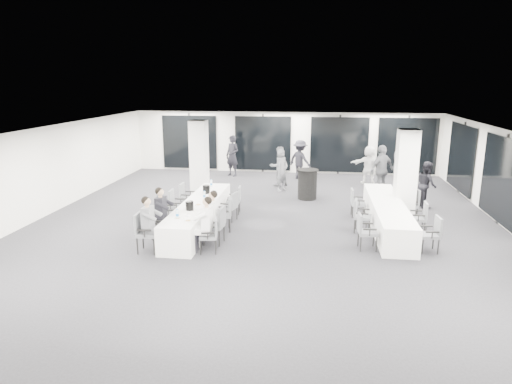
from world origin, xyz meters
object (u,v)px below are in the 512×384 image
Objects in this scene: chair_side_left_mid at (360,214)px; standing_guest_e at (399,171)px; cocktail_table at (307,184)px; standing_guest_h at (427,181)px; standing_guest_d at (382,167)px; standing_guest_f at (369,162)px; standing_guest_a at (282,167)px; chair_main_right_near at (211,233)px; chair_main_right_mid at (225,212)px; standing_guest_b at (279,164)px; ice_bucket_far at (206,189)px; chair_main_right_fourth at (231,205)px; chair_side_right_mid at (420,216)px; chair_main_left_near at (144,230)px; chair_main_left_mid at (167,211)px; chair_main_right_far at (236,198)px; chair_side_right_near at (432,232)px; standing_guest_c at (300,157)px; ice_bucket_near at (190,206)px; chair_side_right_far at (411,202)px; chair_side_left_far at (356,201)px; chair_main_left_second at (158,221)px; chair_main_left_fourth at (176,203)px; chair_side_left_near at (365,229)px; banquet_table_main at (199,214)px; chair_main_right_second at (217,223)px; standing_guest_g at (232,153)px; chair_main_left_far at (186,195)px.

standing_guest_e reaches higher than chair_side_left_mid.
cocktail_table is 0.61× the size of standing_guest_h.
standing_guest_f is at bearing -121.26° from standing_guest_d.
standing_guest_a is (-2.59, 4.67, 0.39)m from chair_side_left_mid.
chair_main_right_mid is (0.01, 1.71, 0.05)m from chair_main_right_near.
standing_guest_d reaches higher than standing_guest_b.
chair_main_right_near is 3.44× the size of ice_bucket_far.
standing_guest_h is (2.45, 2.99, 0.35)m from chair_side_left_mid.
ice_bucket_far reaches higher than chair_main_right_fourth.
chair_main_right_mid is 1.07× the size of chair_side_right_mid.
chair_main_left_near is 1.11× the size of chair_side_right_mid.
standing_guest_d is at bearing 115.92° from chair_main_left_mid.
chair_side_right_near reaches higher than chair_main_right_far.
standing_guest_c is 7.75× the size of ice_bucket_near.
standing_guest_f is (-0.77, 5.09, 0.35)m from chair_side_right_far.
chair_main_right_mid is 0.48× the size of standing_guest_e.
chair_side_right_far is 0.54× the size of standing_guest_b.
ice_bucket_near is at bearing 42.82° from standing_guest_b.
chair_side_left_mid is at bearing -11.00° from ice_bucket_far.
chair_side_left_far is 0.49× the size of standing_guest_b.
chair_main_left_second is 1.00× the size of chair_main_right_near.
ice_bucket_near is at bearing 145.34° from chair_main_left_near.
chair_main_right_mid is 7.63m from standing_guest_c.
chair_side_right_far is at bearing -33.70° from cocktail_table.
standing_guest_e is (7.19, 3.78, 0.47)m from chair_main_left_fourth.
chair_side_left_far is (5.48, 3.81, -0.06)m from chair_main_left_near.
chair_main_right_near is 9.30m from standing_guest_c.
chair_side_left_near is at bearing -90.52° from chair_main_right_near.
chair_side_left_near is (3.82, 0.73, 0.03)m from chair_main_right_near.
banquet_table_main is 5.13× the size of chair_side_right_far.
standing_guest_b is (1.03, 7.66, 0.40)m from chair_main_right_near.
chair_side_right_far reaches higher than chair_side_left_far.
ice_bucket_near is (-5.83, -5.58, -0.19)m from standing_guest_d.
chair_side_right_near is 5.96m from standing_guest_d.
chair_main_left_fourth is 1.07× the size of chair_side_right_mid.
standing_guest_g is (-1.21, 8.74, 0.46)m from chair_main_right_second.
chair_main_right_mid is at bearing -119.60° from cocktail_table.
chair_side_right_far is 6.78m from ice_bucket_near.
standing_guest_b is 6.82m from ice_bucket_near.
chair_main_right_far is at bearing -170.00° from standing_guest_a.
chair_main_left_near reaches higher than chair_side_left_mid.
standing_guest_g is at bearing -62.50° from standing_guest_d.
ice_bucket_far is (0.81, 1.49, 0.30)m from chair_main_left_mid.
cocktail_table is 3.85m from standing_guest_f.
ice_bucket_near reaches higher than chair_side_right_near.
chair_main_left_second is at bearing 111.98° from standing_guest_h.
ice_bucket_far is (-5.57, -5.57, -0.02)m from standing_guest_f.
chair_main_left_second is at bearing 104.24° from chair_side_right_mid.
chair_main_left_fourth reaches higher than chair_side_left_far.
chair_main_left_far is at bearing 167.98° from chair_main_left_mid.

